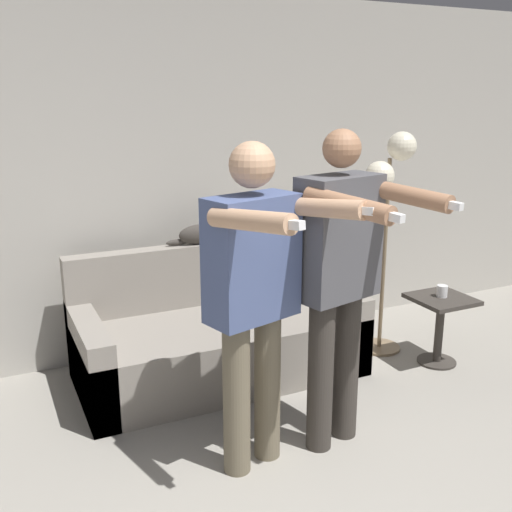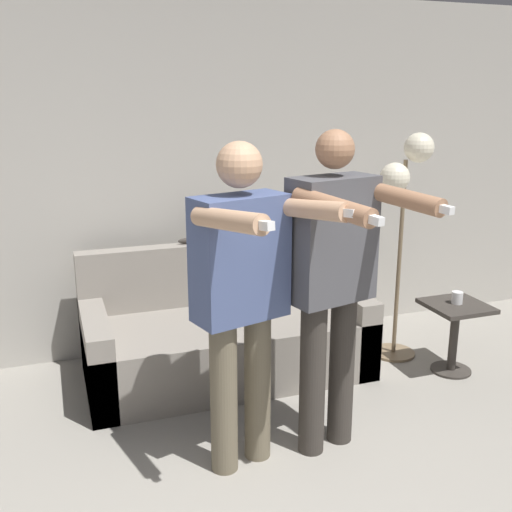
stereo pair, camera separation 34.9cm
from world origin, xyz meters
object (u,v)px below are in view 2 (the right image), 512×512
person_left (242,287)px  cup (457,298)px  side_table (455,324)px  person_right (333,273)px  cat (214,231)px  floor_lamp (405,188)px  couch (225,335)px

person_left → cup: 1.88m
side_table → person_left: bearing=-162.3°
person_right → cat: person_right is taller
cat → person_right: bearing=-80.2°
cup → cat: bearing=150.1°
floor_lamp → side_table: floor_lamp is taller
side_table → cup: cup is taller
side_table → cat: bearing=149.7°
person_right → cat: (-0.24, 1.42, -0.07)m
person_right → couch: bearing=90.5°
couch → cup: couch is taller
cat → cup: bearing=-29.9°
person_right → cup: 1.44m
person_left → person_right: bearing=-15.4°
cat → side_table: bearing=-30.3°
couch → floor_lamp: floor_lamp is taller
person_left → cat: 1.44m
person_right → cup: (1.24, 0.56, -0.46)m
floor_lamp → person_left: bearing=-148.2°
couch → cup: (1.51, -0.52, 0.28)m
cup → couch: bearing=161.0°
person_left → floor_lamp: 1.80m
person_left → side_table: bearing=2.3°
person_left → person_right: (0.49, -0.00, 0.02)m
cat → floor_lamp: (1.26, -0.48, 0.32)m
cat → side_table: cat is taller
cat → cup: 1.76m
person_right → cup: bearing=10.8°
couch → side_table: couch is taller
cat → side_table: 1.81m
person_right → side_table: (1.24, 0.55, -0.65)m
floor_lamp → cup: 0.84m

